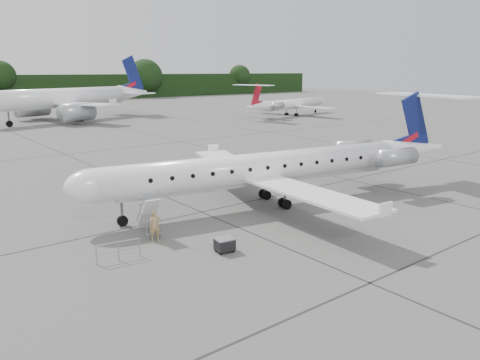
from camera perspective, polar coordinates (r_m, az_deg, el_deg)
ground at (r=31.95m, az=7.58°, el=-3.98°), size 320.00×320.00×0.00m
main_regional_jet at (r=32.60m, az=2.74°, el=3.32°), size 32.95×26.34×7.58m
airstair at (r=27.79m, az=-11.12°, el=-4.21°), size 1.24×2.32×2.37m
passenger at (r=26.74m, az=-10.32°, el=-5.51°), size 0.75×0.59×1.81m
safety_railing at (r=24.61m, az=-14.59°, el=-8.42°), size 2.19×0.39×1.00m
baggage_cart at (r=24.98m, az=-1.89°, el=-7.86°), size 1.07×0.92×0.83m
bg_narrowbody at (r=93.74m, az=-20.84°, el=10.41°), size 39.63×33.22×12.22m
bg_regional_right at (r=100.35m, az=6.64°, el=9.77°), size 29.40×23.78×6.84m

